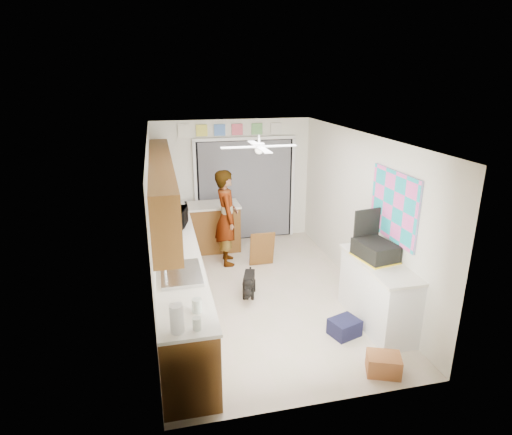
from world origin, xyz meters
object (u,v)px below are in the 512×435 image
soap_bottle (168,229)px  man (227,218)px  navy_crate (344,327)px  dog (249,283)px  microwave (174,218)px  paper_towel_roll (177,319)px  suitcase (375,251)px  cardboard_box (383,364)px

soap_bottle → man: man is taller
navy_crate → dog: size_ratio=0.70×
microwave → man: size_ratio=0.31×
paper_towel_roll → man: man is taller
soap_bottle → paper_towel_roll: size_ratio=0.99×
soap_bottle → man: bearing=41.4°
soap_bottle → man: 1.42m
paper_towel_roll → suitcase: 2.96m
microwave → man: man is taller
soap_bottle → dog: (1.18, -0.39, -0.88)m
paper_towel_roll → cardboard_box: bearing=1.2°
soap_bottle → cardboard_box: soap_bottle is taller
cardboard_box → man: man is taller
microwave → navy_crate: (2.08, -2.23, -0.98)m
suitcase → man: man is taller
suitcase → cardboard_box: size_ratio=1.47×
soap_bottle → paper_towel_roll: bearing=-90.2°
soap_bottle → cardboard_box: bearing=-47.9°
paper_towel_roll → navy_crate: size_ratio=0.80×
microwave → cardboard_box: microwave is taller
paper_towel_roll → suitcase: paper_towel_roll is taller
paper_towel_roll → dog: paper_towel_roll is taller
suitcase → microwave: bearing=133.3°
microwave → soap_bottle: 0.50m
man → dog: (0.13, -1.32, -0.67)m
paper_towel_roll → suitcase: (2.72, 1.17, -0.03)m
man → paper_towel_roll: bearing=165.1°
paper_towel_roll → man: bearing=73.3°
soap_bottle → suitcase: soap_bottle is taller
soap_bottle → navy_crate: 2.97m
suitcase → navy_crate: 1.11m
paper_towel_roll → man: (1.07, 3.55, -0.21)m
microwave → cardboard_box: bearing=-130.1°
suitcase → man: bearing=114.8°
suitcase → dog: suitcase is taller
soap_bottle → suitcase: size_ratio=0.52×
paper_towel_roll → microwave: bearing=87.7°
microwave → dog: size_ratio=1.02×
paper_towel_roll → suitcase: bearing=23.2°
soap_bottle → navy_crate: soap_bottle is taller
soap_bottle → man: (1.06, 0.93, -0.21)m
soap_bottle → paper_towel_roll: 2.62m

